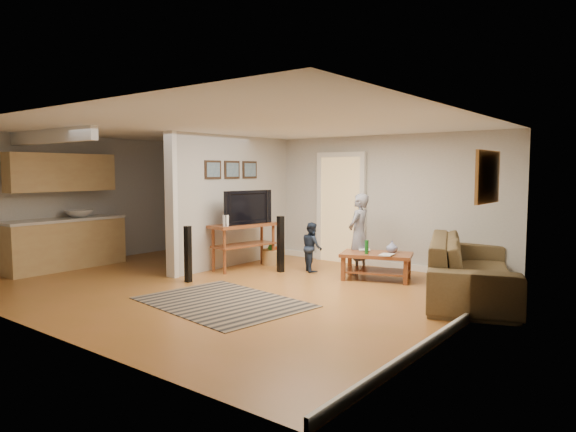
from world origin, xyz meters
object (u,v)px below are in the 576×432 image
at_px(toy_basket, 273,256).
at_px(toddler, 312,271).
at_px(sofa, 470,295).
at_px(coffee_table, 378,259).
at_px(speaker_right, 281,244).
at_px(speaker_left, 188,254).
at_px(tv_console, 244,228).
at_px(child, 358,274).

relative_size(toy_basket, toddler, 0.50).
bearing_deg(sofa, coffee_table, 63.94).
distance_m(sofa, toddler, 2.90).
xyz_separation_m(speaker_right, toy_basket, (-0.59, 0.51, -0.34)).
bearing_deg(coffee_table, toy_basket, 179.56).
distance_m(speaker_left, toy_basket, 2.13).
bearing_deg(toy_basket, tv_console, -101.19).
bearing_deg(tv_console, coffee_table, 23.86).
xyz_separation_m(speaker_left, toddler, (1.08, 2.00, -0.47)).
distance_m(toy_basket, child, 1.80).
xyz_separation_m(tv_console, toddler, (1.14, 0.58, -0.77)).
height_order(toy_basket, toddler, toddler).
distance_m(sofa, speaker_right, 3.37).
xyz_separation_m(toy_basket, toddler, (1.00, -0.11, -0.17)).
bearing_deg(sofa, toddler, 68.35).
height_order(speaker_left, speaker_right, speaker_right).
distance_m(coffee_table, speaker_right, 1.78).
bearing_deg(speaker_left, coffee_table, 38.24).
bearing_deg(speaker_right, toy_basket, 156.09).
height_order(coffee_table, speaker_left, speaker_left).
distance_m(child, toddler, 0.85).
height_order(speaker_right, child, speaker_right).
xyz_separation_m(coffee_table, toddler, (-1.29, -0.09, -0.35)).
relative_size(sofa, toy_basket, 6.47).
xyz_separation_m(sofa, coffee_table, (-1.61, 0.17, 0.35)).
xyz_separation_m(tv_console, toy_basket, (0.14, 0.69, -0.60)).
relative_size(coffee_table, toy_basket, 2.91).
height_order(speaker_right, toy_basket, speaker_right).
height_order(tv_console, toddler, tv_console).
distance_m(speaker_left, toddler, 2.32).
xyz_separation_m(toy_basket, child, (1.78, 0.22, -0.17)).
relative_size(speaker_left, toddler, 1.04).
bearing_deg(child, toddler, -71.06).
relative_size(speaker_right, toy_basket, 2.26).
bearing_deg(child, tv_console, -68.58).
height_order(speaker_left, toddler, speaker_left).
distance_m(toy_basket, toddler, 1.02).
height_order(tv_console, speaker_right, tv_console).
distance_m(coffee_table, toy_basket, 2.29).
distance_m(sofa, speaker_left, 4.45).
xyz_separation_m(speaker_left, child, (1.87, 2.33, -0.47)).
bearing_deg(sofa, tv_console, 77.00).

